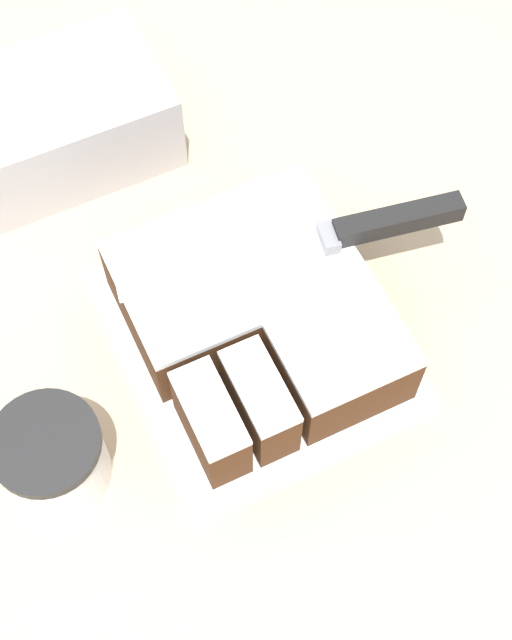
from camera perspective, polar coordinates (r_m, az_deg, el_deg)
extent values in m
plane|color=#4C4742|center=(1.81, -2.64, -14.95)|extent=(8.00, 8.00, 0.00)
cube|color=tan|center=(1.35, -3.47, -10.26)|extent=(1.40, 1.10, 0.95)
cube|color=silver|center=(0.91, 0.00, -1.27)|extent=(0.27, 0.29, 0.01)
cube|color=#472814|center=(0.89, -1.39, 2.46)|extent=(0.23, 0.15, 0.07)
cube|color=white|center=(0.86, -1.45, 3.80)|extent=(0.23, 0.15, 0.01)
cube|color=#472814|center=(0.86, 5.43, -2.77)|extent=(0.12, 0.10, 0.07)
cube|color=white|center=(0.82, 5.66, -1.59)|extent=(0.12, 0.10, 0.01)
cube|color=#472814|center=(0.83, -2.89, -6.71)|extent=(0.04, 0.09, 0.07)
cube|color=white|center=(0.79, -3.02, -5.66)|extent=(0.04, 0.09, 0.01)
cube|color=#472814|center=(0.83, 0.22, -5.36)|extent=(0.04, 0.09, 0.07)
cube|color=white|center=(0.80, 0.23, -4.26)|extent=(0.04, 0.09, 0.01)
cube|color=silver|center=(0.85, -1.87, 3.57)|extent=(0.22, 0.07, 0.00)
cube|color=slate|center=(0.86, 4.66, 5.28)|extent=(0.02, 0.03, 0.02)
cube|color=black|center=(0.88, 9.10, 6.36)|extent=(0.13, 0.04, 0.02)
cylinder|color=white|center=(0.84, -12.79, -8.69)|extent=(0.09, 0.09, 0.08)
cylinder|color=black|center=(0.80, -13.39, -7.65)|extent=(0.10, 0.10, 0.01)
cube|color=#B2B2B7|center=(1.03, -12.68, 12.24)|extent=(0.24, 0.16, 0.10)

